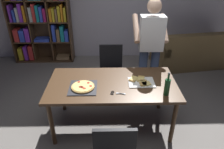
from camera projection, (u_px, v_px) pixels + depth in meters
The scene contains 11 objects.
ground_plane at pixel (112, 123), 3.25m from camera, with size 12.00×12.00×0.00m, color gray.
back_wall at pixel (110, 0), 4.81m from camera, with size 6.40×0.10×2.80m, color #BCB7C6.
dining_table at pixel (112, 87), 2.91m from camera, with size 1.78×0.91×0.75m.
chair_far_side at pixel (111, 67), 3.81m from camera, with size 0.42×0.42×0.90m.
couch at pixel (192, 53), 4.86m from camera, with size 1.81×1.09×0.85m.
bookshelf at pixel (39, 20), 4.79m from camera, with size 1.40×0.35×1.95m.
person_serving_pizza at pixel (150, 46), 3.39m from camera, with size 0.55×0.54×1.75m.
pepperoni_pizza_on_tray at pixel (83, 87), 2.76m from camera, with size 0.37×0.37×0.04m.
pizza_slices_on_towel at pixel (141, 82), 2.88m from camera, with size 0.36×0.30×0.03m.
wine_bottle at pixel (167, 87), 2.58m from camera, with size 0.07×0.07×0.32m.
kitchen_scissors at pixel (115, 93), 2.66m from camera, with size 0.20×0.09×0.01m.
Camera 1 is at (-0.06, -2.44, 2.28)m, focal length 33.23 mm.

